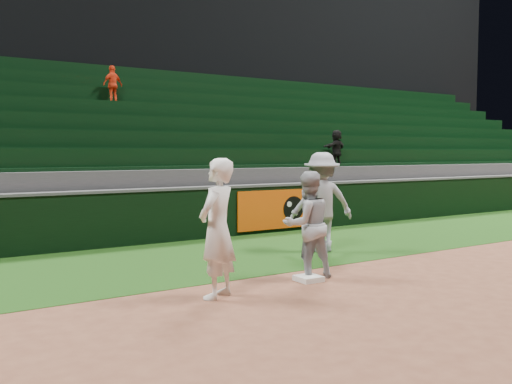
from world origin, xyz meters
TOP-DOWN VIEW (x-y plane):
  - ground at (0.00, 0.00)m, footprint 70.00×70.00m
  - foul_grass at (0.00, 3.00)m, footprint 36.00×4.20m
  - upper_deck at (0.00, 17.45)m, footprint 40.00×12.00m
  - first_base at (0.10, 0.22)m, footprint 0.39×0.39m
  - first_baseman at (-1.64, 0.11)m, footprint 0.87×0.79m
  - baserunner at (0.23, 0.43)m, footprint 0.95×0.79m
  - base_coach at (2.03, 2.20)m, footprint 1.52×1.20m
  - field_wall at (0.03, 5.20)m, footprint 36.00×0.45m
  - stadium_seating at (-0.00, 8.97)m, footprint 36.00×5.95m

SIDE VIEW (x-z plane):
  - ground at x=0.00m, z-range 0.00..0.00m
  - foul_grass at x=0.00m, z-range 0.00..0.01m
  - first_base at x=0.10m, z-range 0.00..0.08m
  - field_wall at x=0.03m, z-range 0.01..1.26m
  - baserunner at x=0.23m, z-range 0.00..1.76m
  - first_baseman at x=-1.64m, z-range 0.00..1.99m
  - base_coach at x=2.03m, z-range 0.01..2.07m
  - stadium_seating at x=0.00m, z-range -0.73..4.12m
  - upper_deck at x=0.00m, z-range 0.00..12.00m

